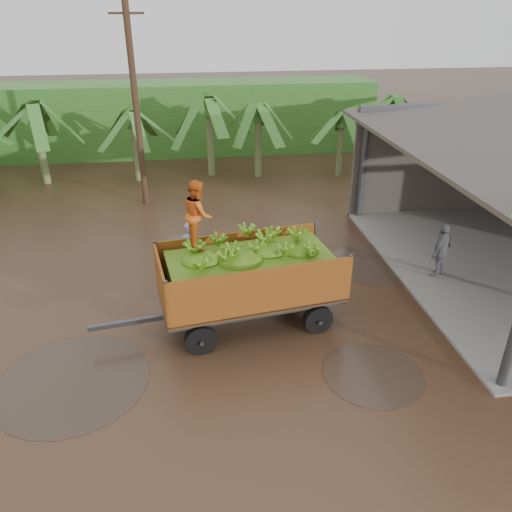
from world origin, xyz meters
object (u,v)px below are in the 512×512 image
(man_grey, at_px, (441,251))
(utility_pole, at_px, (136,107))
(man_blue, at_px, (191,253))
(banana_trailer, at_px, (249,275))

(man_grey, distance_m, utility_pole, 11.85)
(utility_pole, bearing_deg, man_blue, -75.70)
(man_blue, bearing_deg, banana_trailer, 110.76)
(man_grey, bearing_deg, man_blue, -42.50)
(banana_trailer, bearing_deg, man_blue, 113.53)
(man_blue, xyz_separation_m, man_grey, (7.12, -0.73, -0.10))
(man_blue, distance_m, utility_pole, 7.41)
(banana_trailer, relative_size, man_blue, 3.22)
(utility_pole, bearing_deg, man_grey, -39.89)
(man_blue, xyz_separation_m, utility_pole, (-1.69, 6.63, 2.83))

